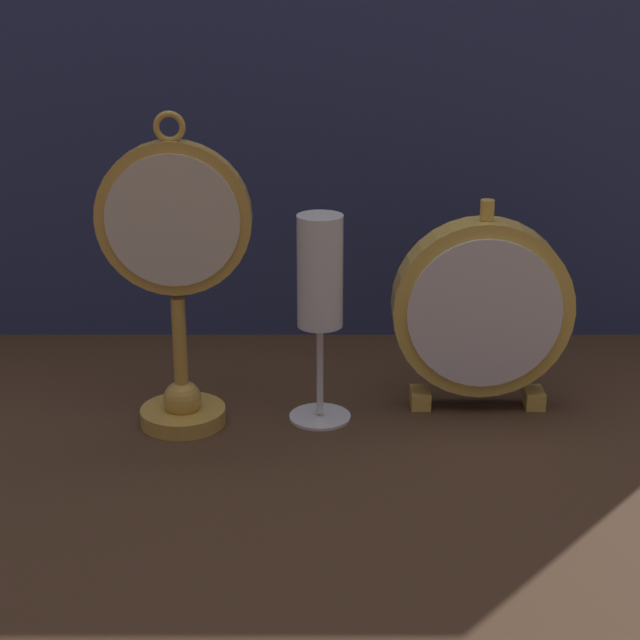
% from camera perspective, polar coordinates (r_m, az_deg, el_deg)
% --- Properties ---
extents(ground_plane, '(4.00, 4.00, 0.00)m').
position_cam_1_polar(ground_plane, '(1.02, -0.02, -7.14)').
color(ground_plane, '#422D1E').
extents(fabric_backdrop_drape, '(1.23, 0.01, 0.58)m').
position_cam_1_polar(fabric_backdrop_drape, '(1.25, 0.05, 11.86)').
color(fabric_backdrop_drape, navy).
rests_on(fabric_backdrop_drape, ground_plane).
extents(pocket_watch_on_stand, '(0.15, 0.09, 0.31)m').
position_cam_1_polar(pocket_watch_on_stand, '(1.04, -7.67, 2.36)').
color(pocket_watch_on_stand, gold).
rests_on(pocket_watch_on_stand, ground_plane).
extents(mantel_clock_silver, '(0.18, 0.04, 0.22)m').
position_cam_1_polar(mantel_clock_silver, '(1.09, 8.65, 0.57)').
color(mantel_clock_silver, gold).
rests_on(mantel_clock_silver, ground_plane).
extents(champagne_flute, '(0.06, 0.06, 0.21)m').
position_cam_1_polar(champagne_flute, '(1.04, -0.15, 1.72)').
color(champagne_flute, silver).
rests_on(champagne_flute, ground_plane).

